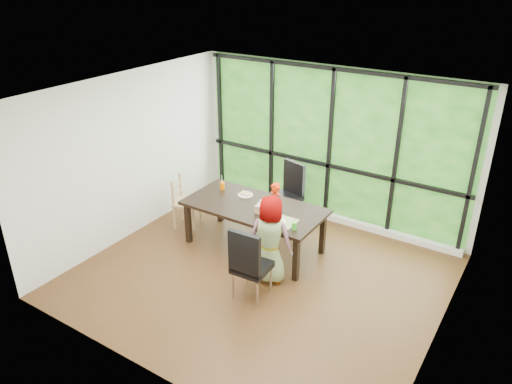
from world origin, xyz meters
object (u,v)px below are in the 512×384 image
Objects in this scene: chair_end_beech at (187,202)px; green_cup at (294,226)px; chair_interior_leather at (252,262)px; child_toddler at (275,207)px; dining_table at (254,227)px; plate_near at (277,221)px; orange_cup at (222,186)px; plate_far at (245,195)px; child_older at (270,239)px; tissue_box at (261,209)px; chair_window_leather at (286,194)px.

chair_end_beech is 2.29m from green_cup.
chair_interior_leather is 1.84m from child_toddler.
dining_table is 2.43× the size of chair_end_beech.
orange_cup reaches higher than plate_near.
plate_far is at bearing -111.80° from child_toddler.
chair_interior_leather is at bearing -137.41° from chair_end_beech.
child_toddler is at bearing -71.94° from chair_interior_leather.
green_cup reaches higher than plate_far.
chair_end_beech is at bearing -165.88° from plate_far.
child_toddler is at bearing 90.00° from dining_table.
child_older is (-0.02, 0.48, 0.12)m from chair_interior_leather.
chair_end_beech is 1.11m from plate_far.
chair_end_beech is 3.36× the size of plate_near.
plate_far is at bearing 144.61° from tissue_box.
plate_near reaches higher than dining_table.
child_older reaches higher than plate_near.
dining_table is 0.65m from child_toddler.
chair_end_beech is at bearing -30.52° from chair_interior_leather.
orange_cup is at bearing -177.95° from plate_far.
child_toddler is at bearing -71.46° from child_older.
chair_interior_leather is 7.39× the size of tissue_box.
chair_end_beech is at bearing -157.31° from orange_cup.
chair_window_leather reaches higher than dining_table.
chair_window_leather is at bearing -75.39° from chair_interior_leather.
tissue_box reaches higher than green_cup.
dining_table is at bearing -16.01° from orange_cup.
orange_cup is at bearing -45.14° from chair_interior_leather.
tissue_box is at bearing -20.22° from orange_cup.
chair_interior_leather reaches higher than child_toddler.
plate_far is at bearing 143.38° from dining_table.
tissue_box is (-0.67, 0.18, 0.01)m from green_cup.
green_cup is (0.23, 0.28, 0.15)m from child_older.
green_cup is at bearing -9.88° from plate_near.
chair_interior_leather is at bearing -64.40° from tissue_box.
orange_cup is 0.84× the size of tissue_box.
chair_window_leather is 1.15m from orange_cup.
chair_interior_leather reaches higher than green_cup.
chair_end_beech is 0.69× the size of child_older.
plate_near is (-0.10, 0.81, 0.22)m from chair_interior_leather.
child_older is at bearing -91.17° from chair_interior_leather.
dining_table is at bearing 154.94° from plate_near.
plate_far is at bearing -96.23° from chair_window_leather.
child_older is at bearing -76.08° from plate_near.
dining_table is at bearing -51.80° from child_older.
chair_interior_leather is at bearing -58.39° from dining_table.
dining_table is at bearing -36.62° from plate_far.
plate_far is at bearing -95.78° from chair_end_beech.
child_toddler reaches higher than plate_far.
plate_near is (0.57, -1.30, 0.22)m from chair_window_leather.
chair_interior_leather is 0.82× the size of child_older.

